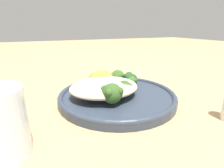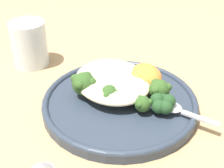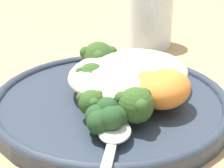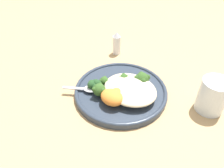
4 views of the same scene
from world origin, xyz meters
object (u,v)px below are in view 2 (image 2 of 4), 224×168
at_px(quinoa_mound, 110,81).
at_px(broccoli_stalk_2, 136,94).
at_px(water_glass, 29,44).
at_px(broccoli_stalk_3, 155,89).
at_px(broccoli_stalk_1, 114,92).
at_px(sweet_potato_chunk_0, 137,79).
at_px(sweet_potato_chunk_1, 147,77).
at_px(kale_tuft, 163,103).
at_px(plate, 122,101).
at_px(broccoli_stalk_0, 89,84).
at_px(spoon, 174,108).

bearing_deg(quinoa_mound, broccoli_stalk_2, 26.94).
bearing_deg(water_glass, broccoli_stalk_3, 33.85).
distance_m(broccoli_stalk_1, broccoli_stalk_3, 0.07).
bearing_deg(sweet_potato_chunk_0, sweet_potato_chunk_1, 73.88).
bearing_deg(kale_tuft, plate, -143.88).
bearing_deg(broccoli_stalk_0, sweet_potato_chunk_1, 179.09).
height_order(sweet_potato_chunk_1, kale_tuft, sweet_potato_chunk_1).
distance_m(plate, broccoli_stalk_1, 0.03).
bearing_deg(broccoli_stalk_1, kale_tuft, 104.68).
xyz_separation_m(plate, broccoli_stalk_1, (-0.00, -0.02, 0.03)).
relative_size(sweet_potato_chunk_1, kale_tuft, 1.56).
height_order(spoon, water_glass, water_glass).
xyz_separation_m(broccoli_stalk_0, broccoli_stalk_3, (0.06, 0.10, -0.00)).
relative_size(quinoa_mound, broccoli_stalk_0, 1.45).
xyz_separation_m(broccoli_stalk_2, broccoli_stalk_3, (0.01, 0.04, 0.01)).
xyz_separation_m(plate, broccoli_stalk_0, (-0.04, -0.05, 0.03)).
height_order(broccoli_stalk_1, spoon, broccoli_stalk_1).
distance_m(plate, broccoli_stalk_2, 0.03).
bearing_deg(spoon, sweet_potato_chunk_0, 161.32).
relative_size(plate, spoon, 2.78).
distance_m(quinoa_mound, sweet_potato_chunk_1, 0.07).
distance_m(sweet_potato_chunk_1, spoon, 0.09).
relative_size(plate, broccoli_stalk_2, 2.36).
xyz_separation_m(broccoli_stalk_1, spoon, (0.07, 0.08, -0.01)).
bearing_deg(sweet_potato_chunk_0, broccoli_stalk_2, -30.88).
bearing_deg(broccoli_stalk_3, spoon, -20.59).
height_order(sweet_potato_chunk_0, sweet_potato_chunk_1, sweet_potato_chunk_1).
distance_m(quinoa_mound, broccoli_stalk_3, 0.08).
bearing_deg(broccoli_stalk_1, broccoli_stalk_0, -76.60).
bearing_deg(broccoli_stalk_2, broccoli_stalk_0, -122.37).
bearing_deg(broccoli_stalk_2, sweet_potato_chunk_0, 155.27).
xyz_separation_m(plate, spoon, (0.07, 0.06, 0.01)).
xyz_separation_m(quinoa_mound, kale_tuft, (0.10, 0.05, -0.00)).
xyz_separation_m(broccoli_stalk_1, broccoli_stalk_2, (0.02, 0.03, -0.00)).
distance_m(quinoa_mound, spoon, 0.13).
distance_m(sweet_potato_chunk_1, water_glass, 0.28).
distance_m(broccoli_stalk_0, broccoli_stalk_1, 0.05).
bearing_deg(sweet_potato_chunk_1, spoon, 3.62).
xyz_separation_m(broccoli_stalk_1, sweet_potato_chunk_0, (-0.02, 0.06, 0.00)).
relative_size(plate, sweet_potato_chunk_1, 4.18).
relative_size(sweet_potato_chunk_0, spoon, 0.50).
bearing_deg(sweet_potato_chunk_0, spoon, 14.96).
xyz_separation_m(broccoli_stalk_3, water_glass, (-0.25, -0.17, 0.01)).
height_order(plate, broccoli_stalk_1, broccoli_stalk_1).
bearing_deg(broccoli_stalk_3, broccoli_stalk_2, -133.92).
bearing_deg(broccoli_stalk_0, water_glass, -60.34).
relative_size(broccoli_stalk_1, spoon, 0.95).
bearing_deg(sweet_potato_chunk_1, quinoa_mound, -106.54).
xyz_separation_m(quinoa_mound, broccoli_stalk_1, (0.03, -0.01, -0.00)).
relative_size(sweet_potato_chunk_0, water_glass, 0.51).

